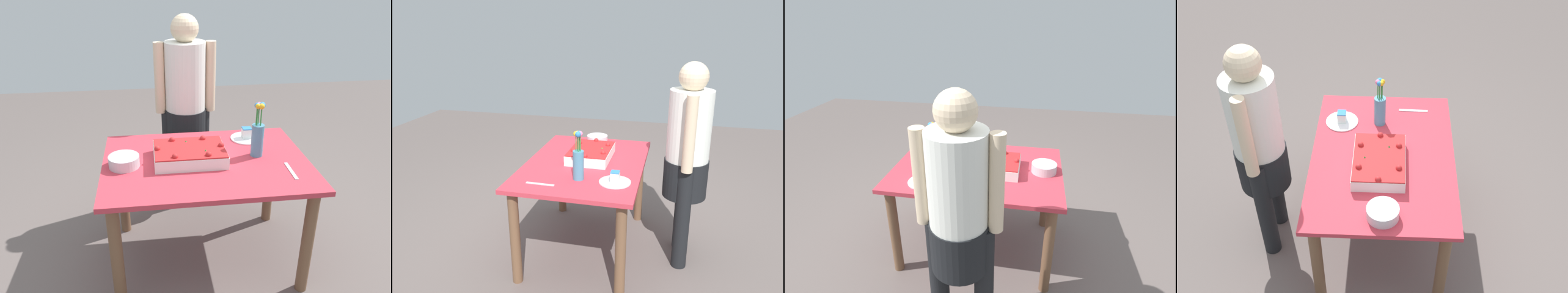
{
  "view_description": "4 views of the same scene",
  "coord_description": "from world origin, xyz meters",
  "views": [
    {
      "loc": [
        -0.32,
        -2.0,
        1.78
      ],
      "look_at": [
        -0.05,
        0.07,
        0.79
      ],
      "focal_mm": 35.0,
      "sensor_mm": 36.0,
      "label": 1
    },
    {
      "loc": [
        2.6,
        0.64,
        1.76
      ],
      "look_at": [
        -0.01,
        0.02,
        0.85
      ],
      "focal_mm": 35.0,
      "sensor_mm": 36.0,
      "label": 2
    },
    {
      "loc": [
        -0.38,
        1.96,
        1.78
      ],
      "look_at": [
        -0.01,
        -0.06,
        0.87
      ],
      "focal_mm": 28.0,
      "sensor_mm": 36.0,
      "label": 3
    },
    {
      "loc": [
        -2.19,
        -0.03,
        2.75
      ],
      "look_at": [
        -0.05,
        0.06,
        0.85
      ],
      "focal_mm": 45.0,
      "sensor_mm": 36.0,
      "label": 4
    }
  ],
  "objects": [
    {
      "name": "sheet_cake",
      "position": [
        -0.1,
        0.02,
        0.77
      ],
      "size": [
        0.42,
        0.31,
        0.1
      ],
      "color": "white",
      "rests_on": "dining_table"
    },
    {
      "name": "ground_plane",
      "position": [
        0.0,
        0.0,
        0.0
      ],
      "size": [
        8.0,
        8.0,
        0.0
      ],
      "primitive_type": "plane",
      "color": "#665A56"
    },
    {
      "name": "flower_vase",
      "position": [
        0.32,
        0.03,
        0.87
      ],
      "size": [
        0.07,
        0.07,
        0.34
      ],
      "color": "teal",
      "rests_on": "dining_table"
    },
    {
      "name": "cake_knife",
      "position": [
        0.46,
        -0.19,
        0.73
      ],
      "size": [
        0.02,
        0.19,
        0.0
      ],
      "primitive_type": "cube",
      "rotation": [
        0.0,
        0.0,
        1.55
      ],
      "color": "silver",
      "rests_on": "dining_table"
    },
    {
      "name": "dining_table",
      "position": [
        0.0,
        0.0,
        0.6
      ],
      "size": [
        1.22,
        0.87,
        0.73
      ],
      "color": "#C63443",
      "rests_on": "ground_plane"
    },
    {
      "name": "person_standing",
      "position": [
        -0.04,
        0.73,
        0.85
      ],
      "size": [
        0.45,
        0.31,
        1.49
      ],
      "rotation": [
        0.0,
        0.0,
        -1.57
      ],
      "color": "black",
      "rests_on": "ground_plane"
    },
    {
      "name": "serving_plate_with_slice",
      "position": [
        0.32,
        0.28,
        0.75
      ],
      "size": [
        0.21,
        0.21,
        0.08
      ],
      "color": "white",
      "rests_on": "dining_table"
    },
    {
      "name": "fruit_bowl",
      "position": [
        -0.48,
        -0.01,
        0.76
      ],
      "size": [
        0.18,
        0.18,
        0.07
      ],
      "primitive_type": "cylinder",
      "color": "silver",
      "rests_on": "dining_table"
    }
  ]
}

